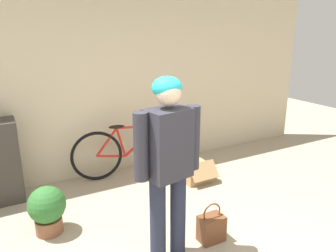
{
  "coord_description": "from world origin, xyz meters",
  "views": [
    {
      "loc": [
        -1.03,
        -1.52,
        2.01
      ],
      "look_at": [
        0.21,
        0.74,
        1.26
      ],
      "focal_mm": 35.0,
      "sensor_mm": 36.0,
      "label": 1
    }
  ],
  "objects_px": {
    "bicycle": "(134,150)",
    "cardboard_box": "(194,171)",
    "handbag": "(211,228)",
    "person": "(168,155)",
    "potted_plant": "(47,208)"
  },
  "relations": [
    {
      "from": "person",
      "to": "handbag",
      "type": "relative_size",
      "value": 4.07
    },
    {
      "from": "bicycle",
      "to": "potted_plant",
      "type": "distance_m",
      "value": 1.6
    },
    {
      "from": "handbag",
      "to": "potted_plant",
      "type": "distance_m",
      "value": 1.66
    },
    {
      "from": "handbag",
      "to": "potted_plant",
      "type": "height_order",
      "value": "potted_plant"
    },
    {
      "from": "bicycle",
      "to": "cardboard_box",
      "type": "relative_size",
      "value": 3.13
    },
    {
      "from": "person",
      "to": "potted_plant",
      "type": "bearing_deg",
      "value": 124.01
    },
    {
      "from": "bicycle",
      "to": "handbag",
      "type": "xyz_separation_m",
      "value": [
        0.06,
        -1.8,
        -0.23
      ]
    },
    {
      "from": "handbag",
      "to": "bicycle",
      "type": "bearing_deg",
      "value": 91.92
    },
    {
      "from": "cardboard_box",
      "to": "potted_plant",
      "type": "distance_m",
      "value": 2.06
    },
    {
      "from": "person",
      "to": "bicycle",
      "type": "bearing_deg",
      "value": 65.94
    },
    {
      "from": "bicycle",
      "to": "cardboard_box",
      "type": "bearing_deg",
      "value": -28.38
    },
    {
      "from": "person",
      "to": "cardboard_box",
      "type": "height_order",
      "value": "person"
    },
    {
      "from": "potted_plant",
      "to": "person",
      "type": "bearing_deg",
      "value": -45.3
    },
    {
      "from": "person",
      "to": "potted_plant",
      "type": "distance_m",
      "value": 1.47
    },
    {
      "from": "bicycle",
      "to": "handbag",
      "type": "bearing_deg",
      "value": -79.4
    }
  ]
}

